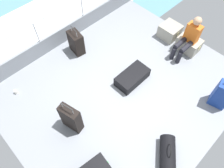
{
  "coord_description": "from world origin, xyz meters",
  "views": [
    {
      "loc": [
        1.75,
        -2.05,
        4.2
      ],
      "look_at": [
        -0.13,
        -0.21,
        0.25
      ],
      "focal_mm": 34.14,
      "sensor_mm": 36.0,
      "label": 1
    }
  ],
  "objects": [
    {
      "name": "suitcase_3",
      "position": [
        0.01,
        0.32,
        0.13
      ],
      "size": [
        0.44,
        0.82,
        0.26
      ],
      "color": "black",
      "rests_on": "ground_plane"
    },
    {
      "name": "suitcase_0",
      "position": [
        -0.06,
        -1.4,
        0.35
      ],
      "size": [
        0.45,
        0.28,
        0.86
      ],
      "color": "black",
      "rests_on": "ground_plane"
    },
    {
      "name": "ground_plane",
      "position": [
        0.0,
        0.0,
        -0.03
      ],
      "size": [
        4.4,
        5.2,
        0.06
      ],
      "primitive_type": "cube",
      "color": "gray"
    },
    {
      "name": "gunwale_port",
      "position": [
        -2.17,
        0.0,
        0.23
      ],
      "size": [
        0.06,
        5.2,
        0.45
      ],
      "primitive_type": "cube",
      "color": "gray",
      "rests_on": "ground_plane"
    },
    {
      "name": "passenger_seated",
      "position": [
        0.34,
        1.93,
        0.55
      ],
      "size": [
        0.34,
        0.66,
        1.06
      ],
      "color": "orange",
      "rests_on": "ground_plane"
    },
    {
      "name": "suitcase_2",
      "position": [
        -1.64,
        -0.01,
        0.3
      ],
      "size": [
        0.45,
        0.31,
        0.76
      ],
      "color": "black",
      "rests_on": "ground_plane"
    },
    {
      "name": "railing_port",
      "position": [
        -2.17,
        0.0,
        0.78
      ],
      "size": [
        0.04,
        4.2,
        1.02
      ],
      "color": "silver",
      "rests_on": "ground_plane"
    },
    {
      "name": "sea_wake",
      "position": [
        -3.6,
        0.0,
        -0.34
      ],
      "size": [
        12.0,
        12.0,
        0.01
      ],
      "color": "#598C9E",
      "rests_on": "ground_plane"
    },
    {
      "name": "duffel_bag",
      "position": [
        1.67,
        -0.51,
        0.15
      ],
      "size": [
        0.62,
        0.68,
        0.43
      ],
      "color": "black",
      "rests_on": "ground_plane"
    },
    {
      "name": "paper_cup",
      "position": [
        -1.62,
        -1.84,
        0.05
      ],
      "size": [
        0.08,
        0.08,
        0.1
      ],
      "primitive_type": "cylinder",
      "color": "white",
      "rests_on": "ground_plane"
    },
    {
      "name": "suitcase_1",
      "position": [
        1.74,
        1.22,
        0.34
      ],
      "size": [
        0.41,
        0.34,
        0.8
      ],
      "color": "navy",
      "rests_on": "ground_plane"
    },
    {
      "name": "cargo_crate_1",
      "position": [
        0.34,
        2.11,
        0.18
      ],
      "size": [
        0.6,
        0.41,
        0.36
      ],
      "color": "#9E9989",
      "rests_on": "ground_plane"
    },
    {
      "name": "cargo_crate_0",
      "position": [
        -0.3,
        2.15,
        0.18
      ],
      "size": [
        0.53,
        0.49,
        0.36
      ],
      "color": "gray",
      "rests_on": "ground_plane"
    }
  ]
}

